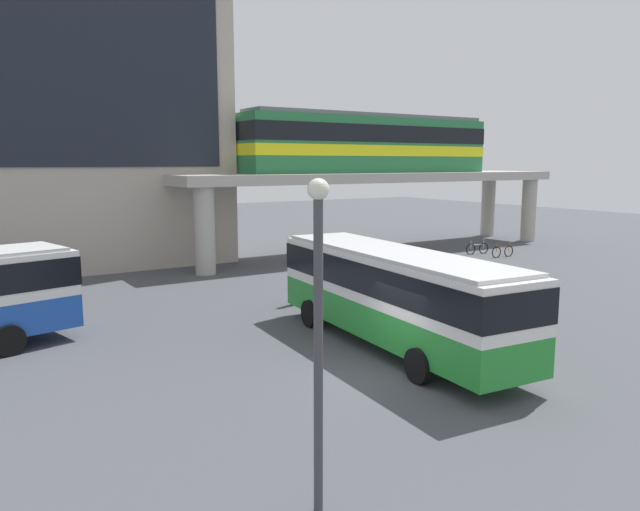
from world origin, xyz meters
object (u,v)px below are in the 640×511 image
Objects in this scene: station_building at (8,80)px; bicycle_orange at (316,271)px; bus_main at (393,288)px; bicycle_brown at (503,251)px; bicycle_silver at (477,249)px; train at (370,143)px; pedestrian_waiting_near_stop at (295,286)px; bicycle_green at (379,260)px.

station_building is 12.90× the size of bicycle_orange.
bicycle_brown is at bearing 31.51° from bus_main.
bicycle_orange is at bearing -174.01° from bicycle_silver.
bus_main reaches higher than bicycle_orange.
bus_main is 6.27× the size of bicycle_brown.
bicycle_orange is (4.35, 11.63, -1.63)m from bus_main.
station_building is 27.94m from bus_main.
bicycle_orange is at bearing -142.90° from train.
bicycle_silver is at bearing -41.33° from train.
train is at bearing 138.67° from bicycle_silver.
pedestrian_waiting_near_stop is at bearing -160.93° from bicycle_silver.
train is 10.02m from bicycle_silver.
train is at bearing 54.87° from bus_main.
bus_main is 6.44× the size of bicycle_orange.
train is at bearing 37.10° from bicycle_orange.
bus_main reaches higher than bicycle_silver.
pedestrian_waiting_near_stop is (-12.15, -10.84, -6.50)m from train.
bicycle_green is (9.55, 12.91, -1.63)m from bus_main.
bicycle_silver is (13.61, 1.43, 0.00)m from bicycle_orange.
bicycle_green is at bearing 13.82° from bicycle_orange.
bus_main is at bearing -72.38° from station_building.
bicycle_orange is (-5.19, -1.28, 0.00)m from bicycle_green.
train is 1.65× the size of bus_main.
bicycle_silver is (8.42, 0.15, 0.00)m from bicycle_green.
bicycle_orange is 6.12m from pedestrian_waiting_near_stop.
station_building reaches higher than pedestrian_waiting_near_stop.
bus_main is at bearing -110.52° from bicycle_orange.
station_building reaches higher than bicycle_green.
bicycle_brown is (13.98, -0.39, 0.00)m from bicycle_orange.
bicycle_green is 10.91m from pedestrian_waiting_near_stop.
bicycle_brown is (8.79, -1.67, 0.00)m from bicycle_green.
bicycle_orange is 0.98× the size of bicycle_silver.
bicycle_brown is at bearing -1.60° from bicycle_orange.
station_building is 2.00× the size of bus_main.
bicycle_silver is at bearing 101.43° from bicycle_brown.
bicycle_green is 1.03× the size of pedestrian_waiting_near_stop.
train is 11.19m from bicycle_brown.
bicycle_orange is 0.97× the size of bicycle_brown.
bicycle_green is (-3.00, -4.92, -6.95)m from train.
bus_main is 6.31× the size of bicycle_silver.
pedestrian_waiting_near_stop is (-17.94, -4.25, 0.44)m from bicycle_brown.
bicycle_silver is 18.60m from pedestrian_waiting_near_stop.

